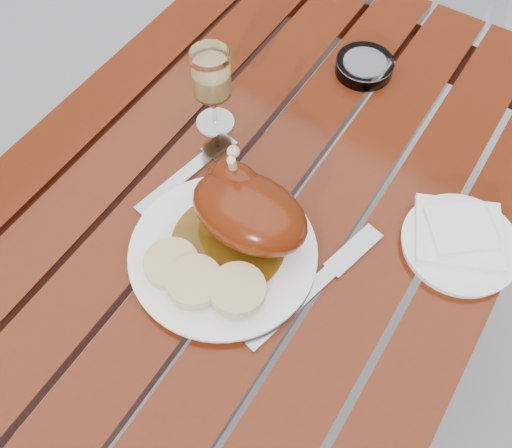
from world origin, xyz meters
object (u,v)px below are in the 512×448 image
Objects in this scene: wine_glass at (213,90)px; table at (255,289)px; dinner_plate at (223,254)px; ashtray at (364,66)px; side_plate at (460,245)px.

table is at bearing -31.46° from wine_glass.
ashtray is (-0.00, 0.47, 0.00)m from dinner_plate.
side_plate is 1.67× the size of ashtray.
wine_glass is at bearing 179.32° from side_plate.
wine_glass is 1.47× the size of ashtray.
dinner_plate reaches higher than side_plate.
ashtray is at bearing 138.64° from side_plate.
ashtray reaches higher than table.
wine_glass is at bearing 127.45° from dinner_plate.
wine_glass is at bearing -122.29° from ashtray.
side_plate is (0.46, -0.01, -0.07)m from wine_glass.
dinner_plate is at bearing -52.55° from wine_glass.
wine_glass is 0.88× the size of side_plate.
side_plate is (0.29, 0.21, -0.00)m from dinner_plate.
ashtray is at bearing 85.93° from table.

